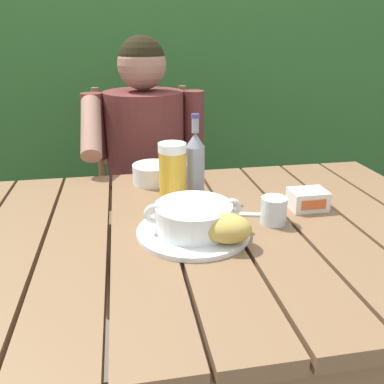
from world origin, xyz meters
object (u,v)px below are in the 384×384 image
at_px(person_eating, 146,164).
at_px(bread_roll, 226,228).
at_px(beer_glass, 172,173).
at_px(table_knife, 234,213).
at_px(water_glass_small, 274,211).
at_px(beer_bottle, 195,163).
at_px(diner_bowl, 153,174).
at_px(serving_plate, 193,231).
at_px(butter_tub, 308,199).
at_px(soup_bowl, 193,216).
at_px(chair_near_diner, 146,197).

xyz_separation_m(person_eating, bread_roll, (0.13, -0.79, 0.08)).
xyz_separation_m(beer_glass, table_knife, (0.15, -0.13, -0.08)).
bearing_deg(table_knife, water_glass_small, -39.06).
distance_m(beer_bottle, diner_bowl, 0.19).
height_order(bread_roll, beer_glass, beer_glass).
distance_m(serving_plate, table_knife, 0.16).
bearing_deg(diner_bowl, beer_bottle, -49.81).
bearing_deg(table_knife, beer_glass, 139.61).
relative_size(person_eating, beer_glass, 6.95).
bearing_deg(butter_tub, person_eating, 123.25).
xyz_separation_m(bread_roll, water_glass_small, (0.15, 0.09, -0.01)).
bearing_deg(beer_glass, butter_tub, -18.61).
distance_m(serving_plate, soup_bowl, 0.04).
distance_m(person_eating, soup_bowl, 0.73).
distance_m(person_eating, beer_bottle, 0.51).
height_order(chair_near_diner, table_knife, chair_near_diner).
distance_m(bread_roll, beer_glass, 0.30).
bearing_deg(chair_near_diner, butter_tub, -63.67).
relative_size(serving_plate, water_glass_small, 3.95).
bearing_deg(water_glass_small, bread_roll, -148.89).
bearing_deg(water_glass_small, diner_bowl, 127.46).
relative_size(person_eating, diner_bowl, 8.90).
relative_size(serving_plate, diner_bowl, 2.05).
xyz_separation_m(serving_plate, diner_bowl, (-0.06, 0.38, 0.03)).
bearing_deg(water_glass_small, person_eating, 111.91).
relative_size(serving_plate, beer_glass, 1.60).
height_order(bread_roll, diner_bowl, bread_roll).
relative_size(water_glass_small, table_knife, 0.44).
relative_size(chair_near_diner, butter_tub, 9.74).
relative_size(soup_bowl, table_knife, 1.50).
bearing_deg(diner_bowl, table_knife, -56.69).
bearing_deg(beer_bottle, bread_roll, -87.89).
bearing_deg(serving_plate, butter_tub, 15.38).
relative_size(beer_bottle, table_knife, 1.55).
relative_size(water_glass_small, diner_bowl, 0.52).
height_order(soup_bowl, beer_bottle, beer_bottle).
bearing_deg(diner_bowl, person_eating, 90.50).
distance_m(soup_bowl, table_knife, 0.16).
height_order(soup_bowl, butter_tub, soup_bowl).
bearing_deg(soup_bowl, serving_plate, 18.43).
bearing_deg(water_glass_small, beer_glass, 140.08).
height_order(serving_plate, table_knife, serving_plate).
bearing_deg(serving_plate, chair_near_diner, 94.03).
bearing_deg(bread_roll, soup_bowl, 130.60).
distance_m(soup_bowl, bread_roll, 0.10).
height_order(soup_bowl, beer_glass, beer_glass).
distance_m(chair_near_diner, bread_roll, 1.04).
xyz_separation_m(bread_roll, beer_glass, (-0.08, 0.29, 0.04)).
relative_size(person_eating, butter_tub, 11.98).
bearing_deg(butter_tub, soup_bowl, -164.62).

